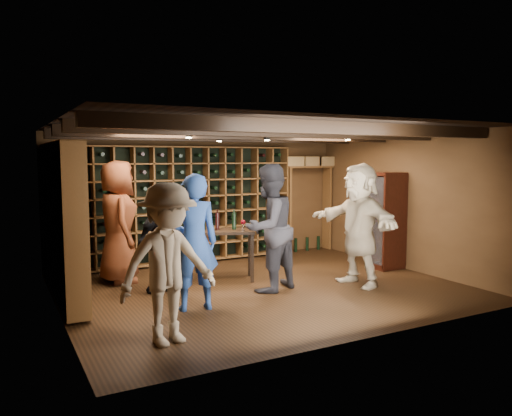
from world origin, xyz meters
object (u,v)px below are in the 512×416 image
man_grey_suit (269,228)px  tasting_table (220,236)px  display_cabinet (386,222)px  guest_red_floral (118,222)px  guest_beige (359,224)px  guest_woman_black (162,241)px  man_blue_shirt (194,242)px  guest_khaki (168,264)px

man_grey_suit → tasting_table: size_ratio=1.56×
display_cabinet → guest_red_floral: (-4.62, 1.25, 0.15)m
guest_beige → man_grey_suit: bearing=-108.4°
display_cabinet → guest_woman_black: display_cabinet is taller
man_blue_shirt → man_grey_suit: bearing=-156.0°
tasting_table → display_cabinet: bearing=11.4°
man_blue_shirt → guest_beige: 2.83m
display_cabinet → guest_woman_black: bearing=176.1°
man_grey_suit → guest_khaki: size_ratio=1.10×
guest_woman_black → tasting_table: guest_woman_black is taller
man_blue_shirt → tasting_table: 1.69m
guest_red_floral → guest_woman_black: 1.07m
tasting_table → man_grey_suit: bearing=-45.9°
man_blue_shirt → guest_beige: bearing=-171.3°
display_cabinet → man_grey_suit: (-2.70, -0.37, 0.12)m
display_cabinet → guest_red_floral: 4.79m
guest_red_floral → guest_beige: size_ratio=1.02×
display_cabinet → guest_woman_black: 4.20m
display_cabinet → guest_khaki: 5.08m
guest_red_floral → tasting_table: 1.68m
man_blue_shirt → guest_khaki: bearing=64.5°
man_blue_shirt → guest_red_floral: (-0.55, 2.00, 0.08)m
display_cabinet → guest_woman_black: size_ratio=1.10×
guest_woman_black → guest_khaki: size_ratio=0.89×
man_grey_suit → guest_khaki: (-2.06, -1.41, -0.09)m
display_cabinet → man_grey_suit: size_ratio=0.90×
guest_red_floral → tasting_table: guest_red_floral is taller
guest_red_floral → guest_beige: bearing=-117.1°
man_blue_shirt → guest_woman_black: 1.06m
guest_woman_black → tasting_table: 1.15m
man_blue_shirt → man_grey_suit: size_ratio=0.94×
guest_woman_black → man_grey_suit: bearing=129.2°
display_cabinet → guest_beige: (-1.24, -0.74, 0.13)m
tasting_table → guest_beige: bearing=-13.6°
tasting_table → guest_khaki: bearing=-102.7°
man_blue_shirt → guest_woman_black: (-0.12, 1.04, -0.12)m
guest_khaki → guest_beige: guest_beige is taller
man_blue_shirt → man_grey_suit: (1.37, 0.38, 0.06)m
display_cabinet → man_grey_suit: bearing=-172.2°
man_blue_shirt → guest_khaki: 1.23m
guest_red_floral → guest_woman_black: bearing=-152.3°
guest_woman_black → display_cabinet: bearing=149.2°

